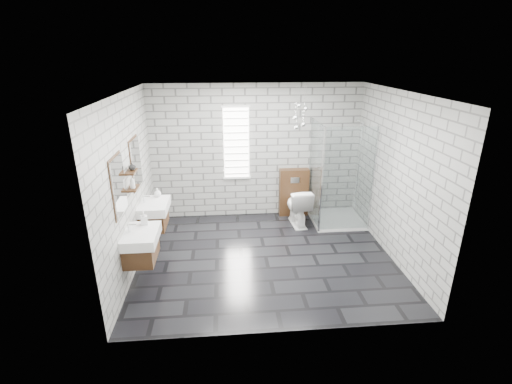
{
  "coord_description": "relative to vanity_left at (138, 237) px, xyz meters",
  "views": [
    {
      "loc": [
        -0.65,
        -5.43,
        3.24
      ],
      "look_at": [
        -0.13,
        0.35,
        1.04
      ],
      "focal_mm": 26.0,
      "sensor_mm": 36.0,
      "label": 1
    }
  ],
  "objects": [
    {
      "name": "soap_bottle_b",
      "position": [
        0.07,
        1.36,
        0.17
      ],
      "size": [
        0.16,
        0.16,
        0.16
      ],
      "primitive_type": "imported",
      "rotation": [
        0.0,
        0.0,
        -0.31
      ],
      "color": "#B2B2B2",
      "rests_on": "vanity_right"
    },
    {
      "name": "soap_bottle_c",
      "position": [
        -0.11,
        0.48,
        0.68
      ],
      "size": [
        0.1,
        0.1,
        0.2
      ],
      "primitive_type": "imported",
      "rotation": [
        0.0,
        0.0,
        -0.33
      ],
      "color": "#B2B2B2",
      "rests_on": "shelf_lower"
    },
    {
      "name": "wall_left",
      "position": [
        -0.2,
        0.58,
        0.59
      ],
      "size": [
        0.02,
        3.6,
        2.7
      ],
      "primitive_type": "cube",
      "color": "#9B9C97",
      "rests_on": "floor"
    },
    {
      "name": "toilet",
      "position": [
        2.68,
        1.8,
        -0.37
      ],
      "size": [
        0.49,
        0.78,
        0.77
      ],
      "primitive_type": "imported",
      "rotation": [
        0.0,
        0.0,
        3.22
      ],
      "color": "white",
      "rests_on": "floor"
    },
    {
      "name": "vanity_left",
      "position": [
        0.0,
        0.0,
        0.0
      ],
      "size": [
        0.47,
        0.7,
        1.57
      ],
      "color": "#422814",
      "rests_on": "wall_left"
    },
    {
      "name": "vanity_right",
      "position": [
        0.0,
        1.09,
        0.0
      ],
      "size": [
        0.47,
        0.7,
        1.57
      ],
      "color": "#422814",
      "rests_on": "wall_left"
    },
    {
      "name": "shower_enclosure",
      "position": [
        3.41,
        1.76,
        -0.25
      ],
      "size": [
        1.0,
        1.0,
        2.03
      ],
      "color": "white",
      "rests_on": "floor"
    },
    {
      "name": "shelf_upper",
      "position": [
        -0.12,
        0.53,
        0.82
      ],
      "size": [
        0.14,
        0.3,
        0.03
      ],
      "primitive_type": "cube",
      "color": "#422814",
      "rests_on": "wall_left"
    },
    {
      "name": "shelf_lower",
      "position": [
        -0.12,
        0.53,
        0.56
      ],
      "size": [
        0.14,
        0.3,
        0.03
      ],
      "primitive_type": "cube",
      "color": "#422814",
      "rests_on": "wall_left"
    },
    {
      "name": "flush_plate",
      "position": [
        2.68,
        2.17,
        0.04
      ],
      "size": [
        0.18,
        0.01,
        0.12
      ],
      "primitive_type": "cube",
      "color": "silver",
      "rests_on": "cistern_panel"
    },
    {
      "name": "vase",
      "position": [
        -0.11,
        0.57,
        0.89
      ],
      "size": [
        0.13,
        0.13,
        0.11
      ],
      "primitive_type": "imported",
      "rotation": [
        0.0,
        0.0,
        -0.23
      ],
      "color": "#B2B2B2",
      "rests_on": "shelf_upper"
    },
    {
      "name": "floor",
      "position": [
        1.91,
        0.58,
        -0.77
      ],
      "size": [
        4.2,
        3.6,
        0.02
      ],
      "primitive_type": "cube",
      "color": "black",
      "rests_on": "ground"
    },
    {
      "name": "window",
      "position": [
        1.51,
        2.36,
        0.79
      ],
      "size": [
        0.56,
        0.05,
        1.48
      ],
      "color": "white",
      "rests_on": "wall_back"
    },
    {
      "name": "cistern_panel",
      "position": [
        2.68,
        2.28,
        -0.26
      ],
      "size": [
        0.6,
        0.2,
        1.0
      ],
      "primitive_type": "cube",
      "color": "#422814",
      "rests_on": "floor"
    },
    {
      "name": "wall_back",
      "position": [
        1.91,
        2.39,
        0.59
      ],
      "size": [
        4.2,
        0.02,
        2.7
      ],
      "primitive_type": "cube",
      "color": "#9B9C97",
      "rests_on": "floor"
    },
    {
      "name": "wall_front",
      "position": [
        1.91,
        -1.23,
        0.59
      ],
      "size": [
        4.2,
        0.02,
        2.7
      ],
      "primitive_type": "cube",
      "color": "#9B9C97",
      "rests_on": "floor"
    },
    {
      "name": "soap_bottle_a",
      "position": [
        0.05,
        0.23,
        0.2
      ],
      "size": [
        0.11,
        0.12,
        0.21
      ],
      "primitive_type": "imported",
      "rotation": [
        0.0,
        0.0,
        0.26
      ],
      "color": "#B2B2B2",
      "rests_on": "vanity_left"
    },
    {
      "name": "wall_right",
      "position": [
        4.02,
        0.58,
        0.59
      ],
      "size": [
        0.02,
        3.6,
        2.7
      ],
      "primitive_type": "cube",
      "color": "#9B9C97",
      "rests_on": "floor"
    },
    {
      "name": "ceiling",
      "position": [
        1.91,
        0.58,
        1.95
      ],
      "size": [
        4.2,
        3.6,
        0.02
      ],
      "primitive_type": "cube",
      "color": "white",
      "rests_on": "wall_back"
    },
    {
      "name": "pendant_cluster",
      "position": [
        2.68,
        1.95,
        1.37
      ],
      "size": [
        0.3,
        0.24,
        0.82
      ],
      "color": "silver",
      "rests_on": "ceiling"
    }
  ]
}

